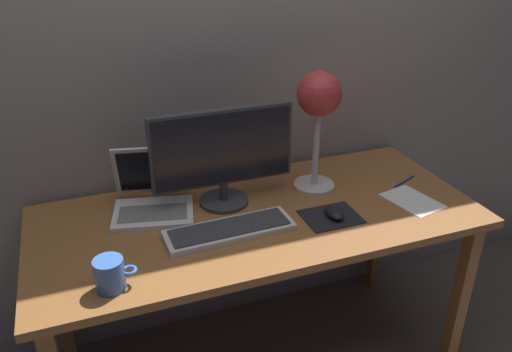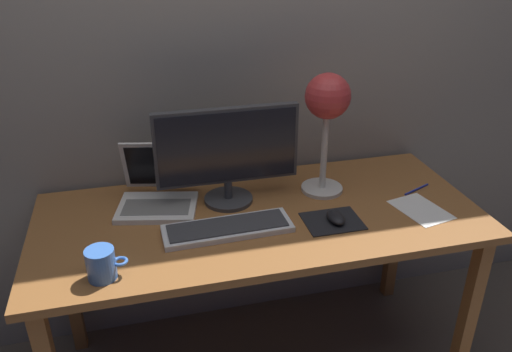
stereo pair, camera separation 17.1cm
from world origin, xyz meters
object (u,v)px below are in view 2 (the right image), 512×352
Objects in this scene: keyboard_main at (228,228)px; desk_lamp at (327,106)px; laptop at (159,187)px; mouse at (336,217)px; monitor at (227,151)px; pen at (417,189)px; coffee_mug at (102,264)px.

keyboard_main is 0.57m from desk_lamp.
desk_lamp reaches higher than laptop.
mouse reaches higher than keyboard_main.
monitor is 1.12× the size of desk_lamp.
mouse is 0.69× the size of pen.
monitor is at bearing -12.65° from laptop.
coffee_mug is (-0.41, -0.16, 0.04)m from keyboard_main.
monitor reaches higher than keyboard_main.
pen is (0.40, 0.14, -0.02)m from mouse.
desk_lamp is 0.41m from mouse.
keyboard_main is at bearing -154.34° from desk_lamp.
mouse is at bearing -160.11° from pen.
mouse is at bearing -26.76° from laptop.
desk_lamp is 3.34× the size of pen.
pen is (1.18, 0.27, -0.04)m from coffee_mug.
mouse is at bearing 8.91° from coffee_mug.
laptop is 0.66m from mouse.
laptop is at bearing 167.35° from monitor.
mouse reaches higher than pen.
desk_lamp is at bearing 80.98° from mouse.
keyboard_main is at bearing 174.69° from mouse.
pen is at bearing -7.40° from monitor.
pen is (0.36, -0.09, -0.34)m from desk_lamp.
keyboard_main is 3.67× the size of coffee_mug.
keyboard_main is 0.34m from laptop.
monitor is at bearing 172.60° from pen.
desk_lamp is at bearing 25.66° from keyboard_main.
pen is at bearing 19.89° from mouse.
pen is at bearing -8.76° from laptop.
monitor is 0.45m from mouse.
monitor is 4.32× the size of coffee_mug.
laptop reaches higher than keyboard_main.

